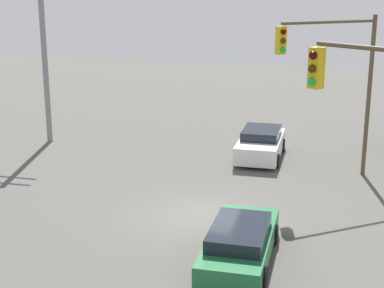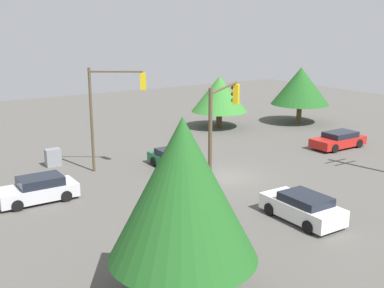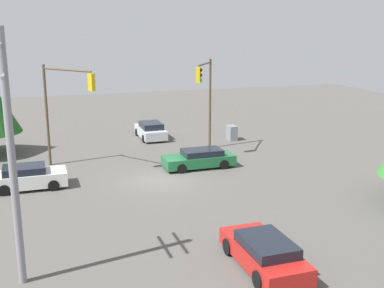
# 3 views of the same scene
# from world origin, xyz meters

# --- Properties ---
(ground_plane) EXTENTS (80.00, 80.00, 0.00)m
(ground_plane) POSITION_xyz_m (0.00, 0.00, 0.00)
(ground_plane) COLOR #54514C
(sedan_green) EXTENTS (1.94, 4.73, 1.24)m
(sedan_green) POSITION_xyz_m (-1.89, 3.15, 0.61)
(sedan_green) COLOR #1E6638
(sedan_green) RESTS_ON ground_plane
(sedan_white) EXTENTS (2.03, 4.28, 1.37)m
(sedan_white) POSITION_xyz_m (-1.08, -7.72, 0.68)
(sedan_white) COLOR silver
(sedan_white) RESTS_ON ground_plane
(sedan_red) EXTENTS (4.57, 2.04, 1.27)m
(sedan_red) POSITION_xyz_m (11.83, 0.99, 0.63)
(sedan_red) COLOR red
(sedan_red) RESTS_ON ground_plane
(sedan_silver) EXTENTS (4.23, 2.00, 1.39)m
(sedan_silver) POSITION_xyz_m (-11.33, 2.15, 0.67)
(sedan_silver) COLOR silver
(sedan_silver) RESTS_ON ground_plane
(traffic_signal_main) EXTENTS (3.82, 2.96, 6.80)m
(traffic_signal_main) POSITION_xyz_m (-4.36, -5.24, 4.68)
(traffic_signal_main) COLOR brown
(traffic_signal_main) RESTS_ON ground_plane
(traffic_signal_cross) EXTENTS (3.12, 2.23, 6.84)m
(traffic_signal_cross) POSITION_xyz_m (-5.55, 4.95, 4.64)
(traffic_signal_cross) COLOR brown
(traffic_signal_cross) RESTS_ON ground_plane
(utility_pole_tall) EXTENTS (2.20, 0.28, 9.25)m
(utility_pole_tall) POSITION_xyz_m (9.98, -7.99, 4.91)
(utility_pole_tall) COLOR gray
(utility_pole_tall) RESTS_ON ground_plane
(electrical_cabinet) EXTENTS (1.01, 0.65, 1.21)m
(electrical_cabinet) POSITION_xyz_m (-8.54, 8.36, 0.60)
(electrical_cabinet) COLOR gray
(electrical_cabinet) RESTS_ON ground_plane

